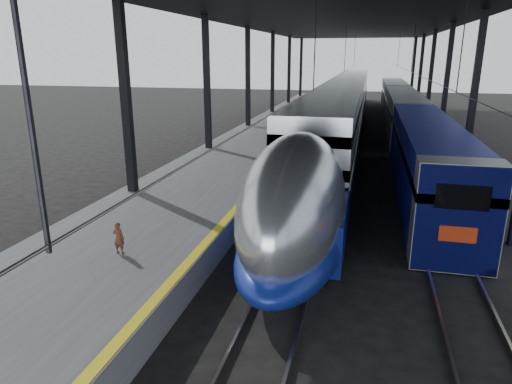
% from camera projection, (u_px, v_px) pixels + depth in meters
% --- Properties ---
extents(ground, '(160.00, 160.00, 0.00)m').
position_uv_depth(ground, '(225.00, 277.00, 14.45)').
color(ground, black).
rests_on(ground, ground).
extents(platform, '(6.00, 80.00, 1.00)m').
position_uv_depth(platform, '(261.00, 143.00, 33.70)').
color(platform, '#4C4C4F').
rests_on(platform, ground).
extents(yellow_strip, '(0.30, 80.00, 0.01)m').
position_uv_depth(yellow_strip, '(299.00, 138.00, 32.92)').
color(yellow_strip, yellow).
rests_on(yellow_strip, platform).
extents(rails, '(6.52, 80.00, 0.16)m').
position_uv_depth(rails, '(372.00, 154.00, 32.00)').
color(rails, slate).
rests_on(rails, ground).
extents(canopy, '(18.00, 75.00, 9.47)m').
position_uv_depth(canopy, '(341.00, 17.00, 29.98)').
color(canopy, black).
rests_on(canopy, ground).
extents(tgv_train, '(3.21, 65.20, 4.60)m').
position_uv_depth(tgv_train, '(344.00, 109.00, 39.90)').
color(tgv_train, silver).
rests_on(tgv_train, ground).
extents(second_train, '(2.63, 56.05, 3.62)m').
position_uv_depth(second_train, '(403.00, 114.00, 39.36)').
color(second_train, navy).
rests_on(second_train, ground).
extents(child, '(0.36, 0.24, 0.98)m').
position_uv_depth(child, '(119.00, 238.00, 13.64)').
color(child, '#532A1B').
rests_on(child, platform).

